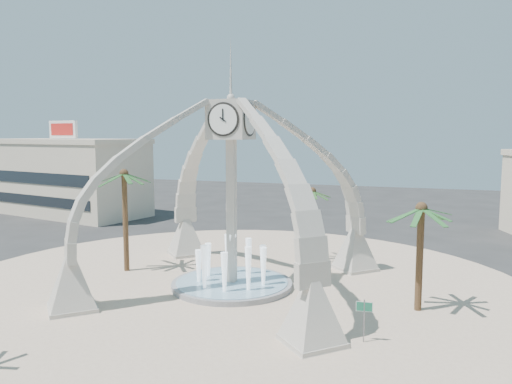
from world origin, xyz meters
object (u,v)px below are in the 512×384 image
(palm_north, at_px, (313,192))
(street_sign, at_px, (364,312))
(clock_tower, at_px, (231,191))
(palm_east, at_px, (421,210))
(fountain, at_px, (232,283))
(palm_west, at_px, (124,175))

(palm_north, bearing_deg, street_sign, -67.78)
(clock_tower, distance_m, palm_east, 11.79)
(fountain, xyz_separation_m, palm_east, (11.76, -0.50, 5.63))
(palm_north, height_order, street_sign, palm_north)
(palm_east, bearing_deg, street_sign, -112.85)
(street_sign, bearing_deg, palm_east, 60.52)
(palm_west, bearing_deg, palm_east, -4.47)
(fountain, bearing_deg, palm_west, 172.86)
(palm_east, relative_size, palm_north, 1.07)
(fountain, bearing_deg, clock_tower, -90.00)
(palm_east, distance_m, palm_north, 12.37)
(palm_east, xyz_separation_m, palm_west, (-20.67, 1.62, 1.25))
(clock_tower, relative_size, palm_north, 2.82)
(palm_west, height_order, street_sign, palm_west)
(fountain, xyz_separation_m, palm_north, (3.40, 8.61, 5.31))
(street_sign, bearing_deg, palm_north, 105.59)
(palm_east, distance_m, street_sign, 7.47)
(palm_east, distance_m, palm_west, 20.77)
(fountain, bearing_deg, street_sign, -32.97)
(palm_north, bearing_deg, palm_west, -148.66)
(palm_east, relative_size, palm_west, 0.84)
(palm_west, bearing_deg, fountain, -7.14)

